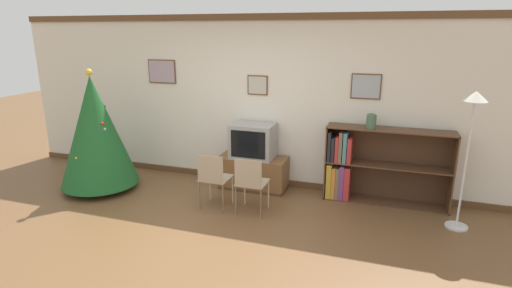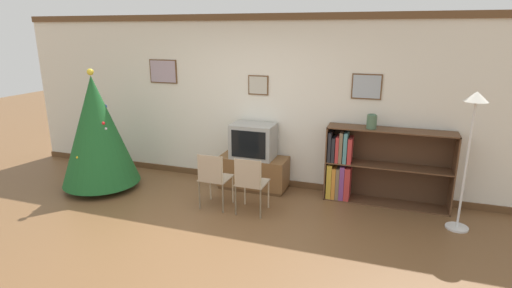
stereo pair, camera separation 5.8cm
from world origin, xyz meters
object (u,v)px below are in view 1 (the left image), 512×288
object	(u,v)px
folding_chair_right	(250,182)
vase	(371,121)
bookshelf	(363,166)
tv_console	(253,172)
folding_chair_left	(213,177)
standing_lamp	(472,125)
christmas_tree	(96,131)
television	(253,141)

from	to	relation	value
folding_chair_right	vase	world-z (taller)	vase
vase	bookshelf	bearing A→B (deg)	146.52
tv_console	bookshelf	distance (m)	1.71
folding_chair_left	standing_lamp	world-z (taller)	standing_lamp
tv_console	christmas_tree	bearing A→B (deg)	-161.28
standing_lamp	tv_console	bearing A→B (deg)	171.45
folding_chair_right	television	bearing A→B (deg)	106.82
tv_console	folding_chair_right	size ratio (longest dim) A/B	1.32
christmas_tree	bookshelf	bearing A→B (deg)	12.13
bookshelf	standing_lamp	size ratio (longest dim) A/B	0.99
christmas_tree	television	size ratio (longest dim) A/B	2.85
christmas_tree	standing_lamp	size ratio (longest dim) A/B	1.08
bookshelf	vase	distance (m)	0.69
tv_console	television	size ratio (longest dim) A/B	1.62
tv_console	folding_chair_right	distance (m)	0.98
folding_chair_left	bookshelf	size ratio (longest dim) A/B	0.47
tv_console	bookshelf	size ratio (longest dim) A/B	0.62
folding_chair_right	vase	distance (m)	1.91
folding_chair_left	christmas_tree	bearing A→B (deg)	176.41
folding_chair_right	bookshelf	bearing A→B (deg)	34.95
folding_chair_right	bookshelf	xyz separation A→B (m)	(1.41, 0.99, 0.07)
television	christmas_tree	bearing A→B (deg)	-161.34
christmas_tree	tv_console	world-z (taller)	christmas_tree
folding_chair_left	standing_lamp	xyz separation A→B (m)	(3.21, 0.47, 0.88)
television	vase	world-z (taller)	vase
tv_console	television	xyz separation A→B (m)	(-0.00, -0.00, 0.53)
standing_lamp	folding_chair_left	bearing A→B (deg)	-171.64
tv_console	vase	distance (m)	2.00
christmas_tree	tv_console	distance (m)	2.54
tv_console	bookshelf	bearing A→B (deg)	2.58
christmas_tree	television	bearing A→B (deg)	18.66
christmas_tree	television	distance (m)	2.45
folding_chair_right	tv_console	bearing A→B (deg)	106.77
christmas_tree	tv_console	size ratio (longest dim) A/B	1.76
bookshelf	folding_chair_left	bearing A→B (deg)	-153.29
christmas_tree	standing_lamp	distance (m)	5.27
television	bookshelf	size ratio (longest dim) A/B	0.38
tv_console	folding_chair_left	bearing A→B (deg)	-106.77
folding_chair_left	television	bearing A→B (deg)	73.18
tv_console	standing_lamp	distance (m)	3.16
television	folding_chair_right	distance (m)	1.00
bookshelf	folding_chair_right	bearing A→B (deg)	-145.05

